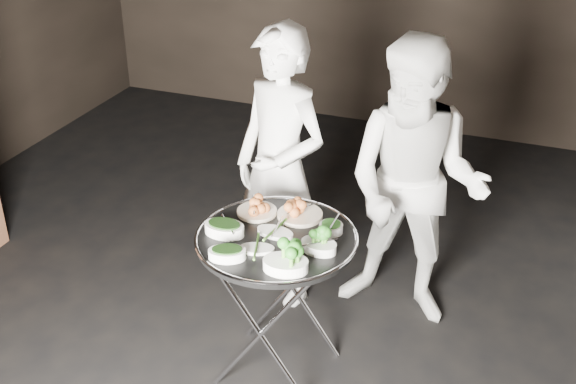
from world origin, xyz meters
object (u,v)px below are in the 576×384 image
(serving_tray, at_px, (276,238))
(waiter_right, at_px, (415,187))
(waiter_left, at_px, (281,169))
(tray_stand, at_px, (277,300))

(serving_tray, height_order, waiter_right, waiter_right)
(waiter_left, height_order, waiter_right, waiter_left)
(waiter_left, bearing_deg, serving_tray, -49.75)
(serving_tray, relative_size, waiter_left, 0.47)
(waiter_right, bearing_deg, waiter_left, -172.13)
(serving_tray, distance_m, waiter_right, 0.86)
(tray_stand, xyz_separation_m, waiter_right, (0.49, 0.71, 0.36))
(tray_stand, height_order, waiter_right, waiter_right)
(tray_stand, bearing_deg, serving_tray, 0.00)
(serving_tray, xyz_separation_m, waiter_right, (0.49, 0.71, 0.01))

